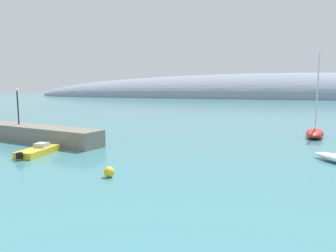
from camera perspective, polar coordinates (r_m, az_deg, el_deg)
name	(u,v)px	position (r m, az deg, el deg)	size (l,w,h in m)	color
breakwater_rocks	(11,131)	(42.50, -27.40, -0.83)	(27.86, 3.04, 1.82)	gray
distant_ridge	(284,98)	(192.85, 20.95, 4.94)	(335.88, 61.21, 28.98)	gray
sailboat_red_near_shore	(315,132)	(42.67, 25.81, -1.10)	(3.06, 6.02, 10.58)	red
motorboat_yellow_foreground	(38,151)	(31.22, -23.22, -4.32)	(2.15, 4.97, 1.00)	yellow
mooring_buoy_yellow	(109,172)	(22.08, -10.99, -8.43)	(0.76, 0.76, 0.76)	yellow
harbor_lamp_post	(18,102)	(41.01, -26.36, 4.01)	(0.36, 0.36, 4.37)	black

